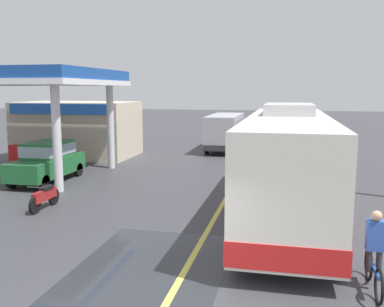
% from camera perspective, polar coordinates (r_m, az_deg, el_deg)
% --- Properties ---
extents(ground, '(120.00, 120.00, 0.00)m').
position_cam_1_polar(ground, '(26.98, 7.75, -0.36)').
color(ground, '#38383D').
extents(lane_divider_stripe, '(0.16, 50.00, 0.01)m').
position_cam_1_polar(lane_divider_stripe, '(22.07, 6.64, -2.33)').
color(lane_divider_stripe, '#D8CC4C').
rests_on(lane_divider_stripe, ground).
extents(wet_puddle_patch, '(3.48, 5.68, 0.01)m').
position_cam_1_polar(wet_puddle_patch, '(10.15, -6.16, -15.67)').
color(wet_puddle_patch, '#26282D').
rests_on(wet_puddle_patch, ground).
extents(coach_bus_main, '(2.60, 11.04, 3.69)m').
position_cam_1_polar(coach_bus_main, '(14.07, 12.67, -1.63)').
color(coach_bus_main, silver).
rests_on(coach_bus_main, ground).
extents(gas_station_roadside, '(9.10, 11.95, 5.10)m').
position_cam_1_polar(gas_station_roadside, '(25.83, -17.17, 4.80)').
color(gas_station_roadside, '#194799').
rests_on(gas_station_roadside, ground).
extents(car_at_pump, '(1.70, 4.20, 1.82)m').
position_cam_1_polar(car_at_pump, '(20.38, -18.84, -0.76)').
color(car_at_pump, '#1E602D').
rests_on(car_at_pump, ground).
extents(minibus_opposing_lane, '(2.04, 6.13, 2.44)m').
position_cam_1_polar(minibus_opposing_lane, '(29.32, 4.43, 3.30)').
color(minibus_opposing_lane, '#A5A5AD').
rests_on(minibus_opposing_lane, ground).
extents(cyclist_on_shoulder, '(0.34, 1.82, 1.72)m').
position_cam_1_polar(cyclist_on_shoulder, '(9.79, 23.28, -12.35)').
color(cyclist_on_shoulder, black).
rests_on(cyclist_on_shoulder, ground).
extents(motorcycle_parked_forecourt, '(0.55, 1.80, 0.92)m').
position_cam_1_polar(motorcycle_parked_forecourt, '(15.84, -19.18, -5.48)').
color(motorcycle_parked_forecourt, black).
rests_on(motorcycle_parked_forecourt, ground).
extents(pedestrian_near_pump, '(0.55, 0.22, 1.66)m').
position_cam_1_polar(pedestrian_near_pump, '(20.91, -19.03, -0.77)').
color(pedestrian_near_pump, '#33333F').
rests_on(pedestrian_near_pump, ground).
extents(car_trailing_behind_bus, '(1.70, 4.20, 1.82)m').
position_cam_1_polar(car_trailing_behind_bus, '(28.96, 13.25, 2.12)').
color(car_trailing_behind_bus, black).
rests_on(car_trailing_behind_bus, ground).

